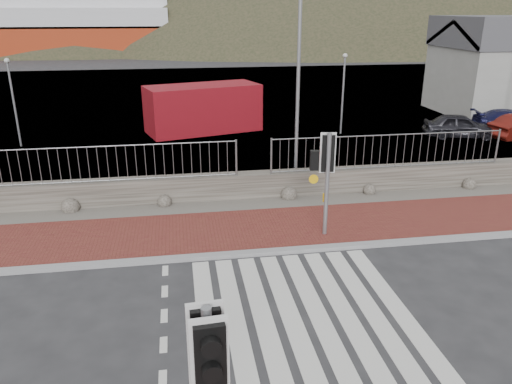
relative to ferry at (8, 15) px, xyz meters
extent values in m
plane|color=#28282B|center=(24.65, -67.90, -5.36)|extent=(220.00, 220.00, 0.00)
cube|color=brown|center=(24.65, -63.40, -5.32)|extent=(40.00, 3.00, 0.08)
cube|color=gray|center=(24.65, -64.90, -5.31)|extent=(40.00, 0.25, 0.12)
cube|color=silver|center=(22.55, -67.90, -5.36)|extent=(0.42, 5.60, 0.01)
cube|color=silver|center=(23.15, -67.90, -5.36)|extent=(0.42, 5.60, 0.01)
cube|color=silver|center=(23.75, -67.90, -5.36)|extent=(0.42, 5.60, 0.01)
cube|color=silver|center=(24.35, -67.90, -5.36)|extent=(0.42, 5.60, 0.01)
cube|color=silver|center=(24.95, -67.90, -5.36)|extent=(0.42, 5.60, 0.01)
cube|color=silver|center=(25.55, -67.90, -5.36)|extent=(0.42, 5.60, 0.01)
cube|color=silver|center=(26.15, -67.90, -5.36)|extent=(0.42, 5.60, 0.01)
cube|color=silver|center=(26.75, -67.90, -5.36)|extent=(0.42, 5.60, 0.01)
cube|color=#59544C|center=(24.65, -61.40, -5.33)|extent=(40.00, 1.50, 0.06)
cube|color=#423D36|center=(24.65, -60.60, -4.91)|extent=(40.00, 0.60, 0.90)
cylinder|color=gray|center=(19.85, -60.75, -3.26)|extent=(8.40, 0.04, 0.04)
cylinder|color=gray|center=(24.05, -60.75, -3.86)|extent=(0.07, 0.07, 1.20)
cylinder|color=gray|center=(29.45, -60.75, -3.26)|extent=(8.40, 0.04, 0.04)
cylinder|color=gray|center=(25.25, -60.75, -3.86)|extent=(0.07, 0.07, 1.20)
cylinder|color=gray|center=(33.65, -60.75, -3.86)|extent=(0.07, 0.07, 1.20)
cube|color=#4C4C4F|center=(24.65, -40.00, -5.36)|extent=(120.00, 40.00, 0.50)
cube|color=#3F4C54|center=(24.65, -5.00, -5.36)|extent=(220.00, 50.00, 0.05)
ellipsoid|color=#252C1A|center=(9.65, 20.00, -25.36)|extent=(106.40, 68.40, 76.00)
ellipsoid|color=#252C1A|center=(54.65, 20.00, -31.36)|extent=(140.00, 90.00, 100.00)
cube|color=black|center=(22.37, -71.99, -2.85)|extent=(0.46, 0.30, 1.17)
sphere|color=#0CE53F|center=(22.37, -71.99, -3.19)|extent=(0.17, 0.17, 0.17)
cylinder|color=gray|center=(26.22, -64.05, -3.82)|extent=(0.12, 0.12, 3.08)
cube|color=#D5A00C|center=(26.22, -64.05, -4.21)|extent=(0.16, 0.11, 0.24)
cube|color=black|center=(26.22, -64.05, -2.89)|extent=(0.47, 0.32, 1.15)
sphere|color=#0CE53F|center=(26.22, -64.05, -3.22)|extent=(0.16, 0.16, 0.16)
cube|color=black|center=(25.84, -64.00, -3.05)|extent=(0.26, 0.21, 0.55)
cylinder|color=gray|center=(26.35, -59.80, -1.81)|extent=(0.12, 0.12, 7.10)
cube|color=maroon|center=(23.54, -50.25, -4.14)|extent=(6.34, 4.01, 2.45)
imported|color=black|center=(36.38, -53.73, -4.75)|extent=(3.81, 2.33, 1.21)
imported|color=#121339|center=(39.76, -53.10, -4.77)|extent=(4.34, 2.49, 1.18)
camera|label=1|loc=(22.17, -76.78, 0.91)|focal=35.00mm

